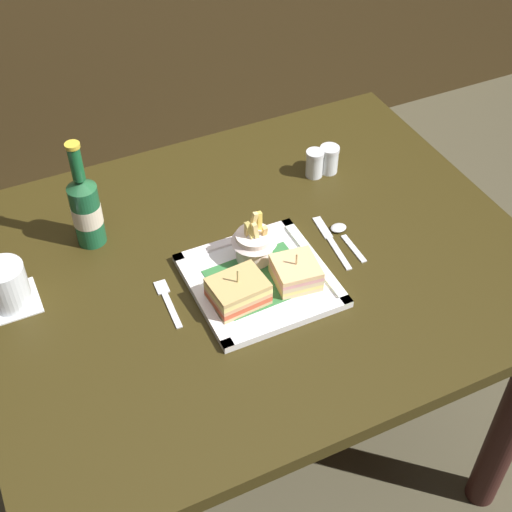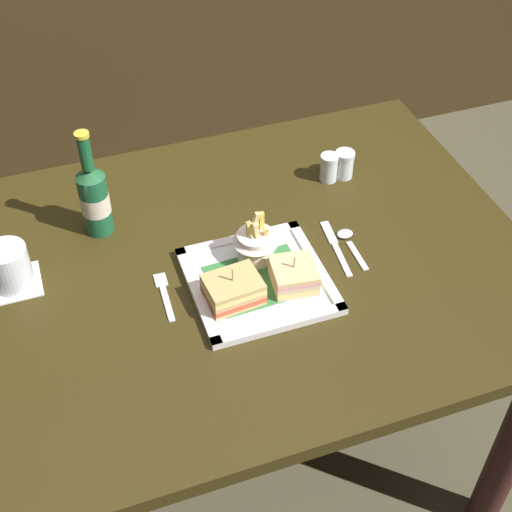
% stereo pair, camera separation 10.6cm
% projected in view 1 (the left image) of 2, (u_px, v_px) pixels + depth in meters
% --- Properties ---
extents(ground_plane, '(6.00, 6.00, 0.00)m').
position_uv_depth(ground_plane, '(253.00, 451.00, 1.98)').
color(ground_plane, '#4A4430').
extents(dining_table, '(1.13, 0.89, 0.74)m').
position_uv_depth(dining_table, '(252.00, 303.00, 1.56)').
color(dining_table, '#30270D').
rests_on(dining_table, ground_plane).
extents(square_plate, '(0.27, 0.27, 0.02)m').
position_uv_depth(square_plate, '(260.00, 281.00, 1.41)').
color(square_plate, white).
rests_on(square_plate, dining_table).
extents(sandwich_half_left, '(0.11, 0.09, 0.08)m').
position_uv_depth(sandwich_half_left, '(238.00, 291.00, 1.35)').
color(sandwich_half_left, tan).
rests_on(sandwich_half_left, square_plate).
extents(sandwich_half_right, '(0.09, 0.10, 0.07)m').
position_uv_depth(sandwich_half_right, '(296.00, 272.00, 1.39)').
color(sandwich_half_right, '#DFC086').
rests_on(sandwich_half_right, square_plate).
extents(fries_cup, '(0.09, 0.09, 0.11)m').
position_uv_depth(fries_cup, '(255.00, 241.00, 1.42)').
color(fries_cup, white).
rests_on(fries_cup, square_plate).
extents(beer_bottle, '(0.06, 0.06, 0.24)m').
position_uv_depth(beer_bottle, '(86.00, 208.00, 1.44)').
color(beer_bottle, '#185733').
rests_on(beer_bottle, dining_table).
extents(drink_coaster, '(0.10, 0.10, 0.00)m').
position_uv_depth(drink_coaster, '(13.00, 302.00, 1.37)').
color(drink_coaster, white).
rests_on(drink_coaster, dining_table).
extents(water_glass, '(0.08, 0.08, 0.09)m').
position_uv_depth(water_glass, '(7.00, 287.00, 1.34)').
color(water_glass, silver).
rests_on(water_glass, dining_table).
extents(fork, '(0.03, 0.13, 0.00)m').
position_uv_depth(fork, '(168.00, 300.00, 1.38)').
color(fork, silver).
rests_on(fork, dining_table).
extents(knife, '(0.03, 0.17, 0.00)m').
position_uv_depth(knife, '(331.00, 240.00, 1.50)').
color(knife, silver).
rests_on(knife, dining_table).
extents(spoon, '(0.04, 0.12, 0.01)m').
position_uv_depth(spoon, '(343.00, 234.00, 1.51)').
color(spoon, silver).
rests_on(spoon, dining_table).
extents(salt_shaker, '(0.04, 0.04, 0.07)m').
position_uv_depth(salt_shaker, '(314.00, 165.00, 1.64)').
color(salt_shaker, silver).
rests_on(salt_shaker, dining_table).
extents(pepper_shaker, '(0.05, 0.05, 0.07)m').
position_uv_depth(pepper_shaker, '(329.00, 161.00, 1.65)').
color(pepper_shaker, silver).
rests_on(pepper_shaker, dining_table).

